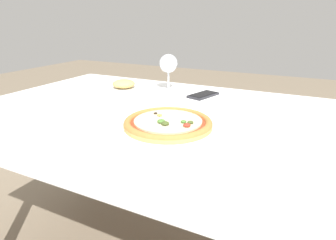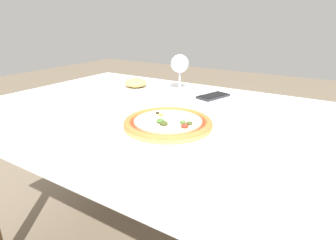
{
  "view_description": "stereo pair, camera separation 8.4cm",
  "coord_description": "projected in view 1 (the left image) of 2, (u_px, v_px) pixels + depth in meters",
  "views": [
    {
      "loc": [
        0.49,
        -0.83,
        1.05
      ],
      "look_at": [
        0.14,
        -0.12,
        0.76
      ],
      "focal_mm": 30.0,
      "sensor_mm": 36.0,
      "label": 1
    },
    {
      "loc": [
        0.57,
        -0.79,
        1.05
      ],
      "look_at": [
        0.14,
        -0.12,
        0.76
      ],
      "focal_mm": 30.0,
      "sensor_mm": 36.0,
      "label": 2
    }
  ],
  "objects": [
    {
      "name": "wine_glass_far_left",
      "position": [
        168.0,
        65.0,
        1.27
      ],
      "size": [
        0.08,
        0.08,
        0.17
      ],
      "color": "silver",
      "rests_on": "dining_table"
    },
    {
      "name": "fork",
      "position": [
        51.0,
        101.0,
        1.14
      ],
      "size": [
        0.03,
        0.17,
        0.0
      ],
      "color": "silver",
      "rests_on": "dining_table"
    },
    {
      "name": "dining_table",
      "position": [
        147.0,
        133.0,
        1.04
      ],
      "size": [
        1.37,
        0.98,
        0.73
      ],
      "color": "brown",
      "rests_on": "ground_plane"
    },
    {
      "name": "pizza_plate",
      "position": [
        168.0,
        124.0,
        0.85
      ],
      "size": [
        0.3,
        0.3,
        0.04
      ],
      "color": "white",
      "rests_on": "dining_table"
    },
    {
      "name": "side_plate",
      "position": [
        124.0,
        86.0,
        1.32
      ],
      "size": [
        0.18,
        0.18,
        0.05
      ],
      "color": "white",
      "rests_on": "dining_table"
    },
    {
      "name": "cell_phone",
      "position": [
        203.0,
        95.0,
        1.22
      ],
      "size": [
        0.11,
        0.16,
        0.01
      ],
      "color": "#232328",
      "rests_on": "dining_table"
    }
  ]
}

